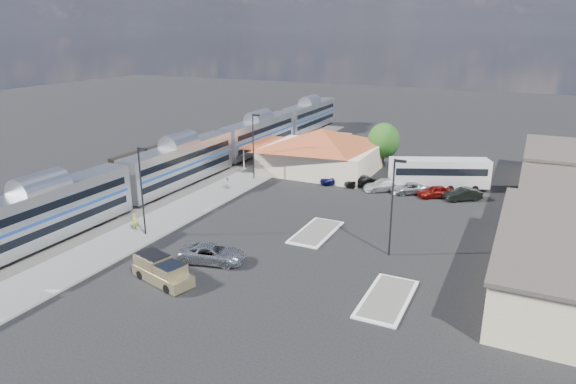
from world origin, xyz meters
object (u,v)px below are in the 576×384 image
at_px(station_depot, 320,150).
at_px(coach_bus, 439,172).
at_px(suv, 212,254).
at_px(pickup_truck, 163,271).

xyz_separation_m(station_depot, coach_bus, (16.93, -1.64, -0.85)).
relative_size(station_depot, suv, 3.13).
relative_size(pickup_truck, suv, 1.03).
relative_size(station_depot, pickup_truck, 3.03).
bearing_deg(station_depot, pickup_truck, -87.89).
bearing_deg(suv, pickup_truck, 148.38).
height_order(pickup_truck, suv, pickup_truck).
xyz_separation_m(pickup_truck, coach_bus, (15.56, 35.38, 1.34)).
distance_m(pickup_truck, coach_bus, 38.68).
bearing_deg(pickup_truck, station_depot, 17.62).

